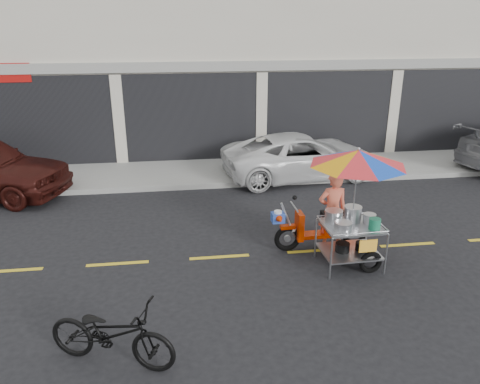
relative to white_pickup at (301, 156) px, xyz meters
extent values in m
plane|color=black|center=(-0.90, -4.70, -0.65)|extent=(90.00, 90.00, 0.00)
cube|color=gray|center=(-0.90, 0.80, -0.58)|extent=(45.00, 3.00, 0.15)
cube|color=beige|center=(-0.90, 5.80, 3.35)|extent=(36.00, 8.00, 8.00)
cube|color=black|center=(-0.90, 1.77, 0.80)|extent=(35.28, 0.06, 2.90)
cube|color=gray|center=(-0.90, 1.75, 2.45)|extent=(36.00, 0.12, 0.30)
cube|color=gold|center=(-0.90, -4.70, -0.65)|extent=(42.00, 0.10, 0.01)
imported|color=silver|center=(0.00, 0.00, 0.00)|extent=(4.92, 2.74, 1.30)
imported|color=black|center=(-4.64, -7.54, -0.16)|extent=(1.96, 1.29, 0.98)
torus|color=black|center=(-1.49, -4.60, -0.38)|extent=(0.56, 0.12, 0.55)
torus|color=black|center=(-0.03, -4.56, -0.38)|extent=(0.56, 0.12, 0.55)
cylinder|color=#9EA0A5|center=(-1.49, -4.60, -0.38)|extent=(0.14, 0.06, 0.14)
cylinder|color=#9EA0A5|center=(-0.03, -4.56, -0.38)|extent=(0.14, 0.06, 0.14)
cube|color=#B72500|center=(-1.49, -4.60, -0.12)|extent=(0.31, 0.13, 0.08)
cylinder|color=#9EA0A5|center=(-1.49, -4.60, 0.03)|extent=(0.36, 0.06, 0.78)
cube|color=#B72500|center=(-1.25, -4.59, -0.12)|extent=(0.13, 0.33, 0.58)
cube|color=#B72500|center=(-0.81, -4.58, -0.34)|extent=(0.79, 0.30, 0.08)
cube|color=#B72500|center=(-0.37, -4.57, -0.12)|extent=(0.74, 0.27, 0.39)
cube|color=black|center=(-0.47, -4.57, 0.11)|extent=(0.64, 0.25, 0.10)
cylinder|color=#9EA0A5|center=(-1.38, -4.60, 0.32)|extent=(0.05, 0.54, 0.03)
sphere|color=black|center=(-1.32, -4.40, 0.44)|extent=(0.10, 0.10, 0.10)
cylinder|color=white|center=(-1.38, -4.60, -0.18)|extent=(0.12, 0.12, 0.05)
cube|color=#28459E|center=(-1.71, -4.61, 0.11)|extent=(0.26, 0.22, 0.19)
cylinder|color=white|center=(-1.71, -4.61, 0.22)|extent=(0.16, 0.16, 0.05)
cone|color=#B72500|center=(-1.70, -4.77, 0.13)|extent=(0.18, 0.22, 0.17)
torus|color=black|center=(-0.15, -5.68, -0.44)|extent=(0.45, 0.11, 0.45)
cylinder|color=#9EA0A5|center=(-0.97, -5.80, -0.24)|extent=(0.04, 0.04, 0.83)
cylinder|color=#9EA0A5|center=(-1.00, -4.93, -0.24)|extent=(0.04, 0.04, 0.83)
cylinder|color=#9EA0A5|center=(0.10, -5.77, -0.24)|extent=(0.04, 0.04, 0.83)
cylinder|color=#9EA0A5|center=(0.07, -4.89, -0.24)|extent=(0.04, 0.04, 0.83)
cube|color=#9EA0A5|center=(-0.45, -5.35, -0.36)|extent=(1.09, 0.91, 0.03)
cube|color=#9EA0A5|center=(-0.45, -5.35, 0.18)|extent=(1.09, 0.91, 0.04)
cylinder|color=#9EA0A5|center=(-0.44, -5.78, 0.23)|extent=(1.07, 0.06, 0.02)
cylinder|color=#9EA0A5|center=(-0.46, -4.91, 0.23)|extent=(1.07, 0.06, 0.02)
cylinder|color=#9EA0A5|center=(-0.98, -5.36, 0.23)|extent=(0.05, 0.87, 0.02)
cylinder|color=#9EA0A5|center=(0.09, -5.33, 0.23)|extent=(0.05, 0.87, 0.02)
cylinder|color=#9EA0A5|center=(-0.46, -4.91, -0.36)|extent=(0.06, 0.73, 0.04)
cylinder|color=#9EA0A5|center=(-0.46, -4.91, 0.13)|extent=(0.06, 0.73, 0.04)
cube|color=yellow|center=(-0.29, -5.81, -0.02)|extent=(0.34, 0.03, 0.24)
cylinder|color=#B7B7BC|center=(-0.75, -5.16, 0.31)|extent=(0.35, 0.35, 0.22)
cylinder|color=#B7B7BC|center=(-0.36, -5.13, 0.33)|extent=(0.34, 0.34, 0.27)
cylinder|color=#B7B7BC|center=(-0.08, -5.29, 0.28)|extent=(0.24, 0.24, 0.16)
cylinder|color=#B7B7BC|center=(-0.69, -5.53, 0.26)|extent=(0.33, 0.33, 0.14)
cylinder|color=#1A744F|center=(-0.10, -5.58, 0.30)|extent=(0.22, 0.22, 0.21)
cylinder|color=black|center=(-0.59, -5.35, -0.26)|extent=(0.28, 0.28, 0.17)
cylinder|color=black|center=(-0.21, -5.34, -0.27)|extent=(0.24, 0.24, 0.16)
cylinder|color=#9EA0A5|center=(-0.40, -5.25, 0.90)|extent=(0.02, 0.02, 1.46)
sphere|color=#9EA0A5|center=(-0.40, -5.25, 1.65)|extent=(0.06, 0.06, 0.06)
imported|color=#EB674A|center=(-0.57, -4.57, 0.17)|extent=(0.61, 0.41, 1.65)
camera|label=1|loc=(-3.62, -13.01, 3.87)|focal=35.00mm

